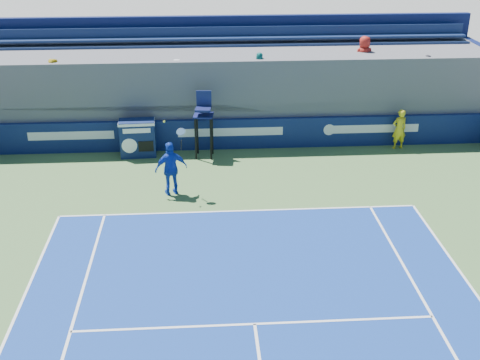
{
  "coord_description": "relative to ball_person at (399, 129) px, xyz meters",
  "views": [
    {
      "loc": [
        -1.04,
        -4.51,
        8.7
      ],
      "look_at": [
        0.0,
        11.5,
        1.25
      ],
      "focal_mm": 45.0,
      "sensor_mm": 36.0,
      "label": 1
    }
  ],
  "objects": [
    {
      "name": "back_hoarding",
      "position": [
        -6.44,
        0.41,
        -0.2
      ],
      "size": [
        20.4,
        0.21,
        1.2
      ],
      "color": "#0D1A4C",
      "rests_on": "ground"
    },
    {
      "name": "tennis_player",
      "position": [
        -8.55,
        -3.45,
        0.12
      ],
      "size": [
        1.13,
        0.71,
        2.57
      ],
      "color": "#163BB4",
      "rests_on": "apron"
    },
    {
      "name": "stadium_seating",
      "position": [
        -6.45,
        2.46,
        1.04
      ],
      "size": [
        21.0,
        4.05,
        4.4
      ],
      "color": "#56565B",
      "rests_on": "ground"
    },
    {
      "name": "ball_person",
      "position": [
        0.0,
        0.0,
        0.0
      ],
      "size": [
        0.63,
        0.47,
        1.57
      ],
      "primitive_type": "imported",
      "rotation": [
        0.0,
        0.0,
        3.32
      ],
      "color": "yellow",
      "rests_on": "apron"
    },
    {
      "name": "match_clock",
      "position": [
        -9.93,
        -0.07,
        -0.05
      ],
      "size": [
        1.36,
        0.79,
        1.4
      ],
      "color": "#0E1B47",
      "rests_on": "ground"
    },
    {
      "name": "umpire_chair",
      "position": [
        -7.46,
        -0.3,
        0.73
      ],
      "size": [
        0.78,
        0.78,
        2.48
      ],
      "color": "black",
      "rests_on": "ground"
    }
  ]
}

